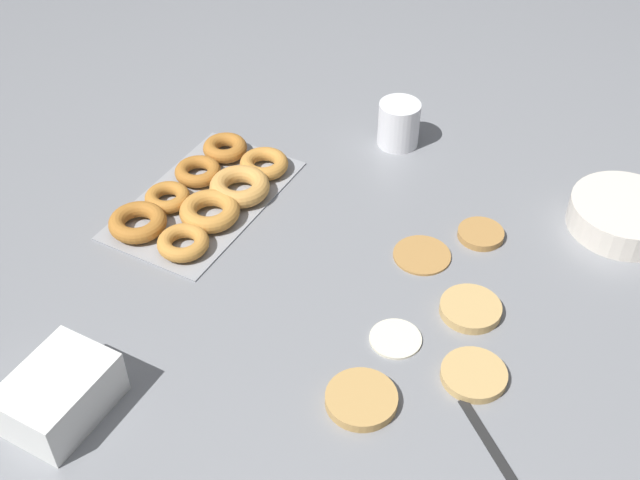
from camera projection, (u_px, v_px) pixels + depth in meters
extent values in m
plane|color=gray|center=(384.00, 298.00, 1.30)|extent=(3.00, 3.00, 0.00)
cylinder|color=#B27F42|center=(481.00, 234.00, 1.40)|extent=(0.08, 0.08, 0.01)
cylinder|color=tan|center=(470.00, 309.00, 1.27)|extent=(0.10, 0.10, 0.02)
cylinder|color=tan|center=(361.00, 399.00, 1.14)|extent=(0.10, 0.10, 0.02)
cylinder|color=tan|center=(474.00, 375.00, 1.17)|extent=(0.10, 0.10, 0.01)
cylinder|color=silver|center=(396.00, 338.00, 1.23)|extent=(0.08, 0.08, 0.01)
cylinder|color=#B27F42|center=(422.00, 254.00, 1.37)|extent=(0.10, 0.10, 0.01)
cube|color=#93969B|center=(205.00, 199.00, 1.48)|extent=(0.37, 0.22, 0.01)
torus|color=#AD6B28|center=(225.00, 148.00, 1.57)|extent=(0.09, 0.09, 0.03)
torus|color=#AD6B28|center=(198.00, 171.00, 1.52)|extent=(0.09, 0.09, 0.03)
torus|color=#B7752D|center=(167.00, 197.00, 1.46)|extent=(0.08, 0.08, 0.03)
torus|color=#AD6B28|center=(138.00, 222.00, 1.40)|extent=(0.10, 0.10, 0.03)
torus|color=#C68438|center=(264.00, 164.00, 1.53)|extent=(0.09, 0.09, 0.03)
torus|color=#D19347|center=(240.00, 186.00, 1.48)|extent=(0.11, 0.11, 0.03)
torus|color=#C68438|center=(210.00, 211.00, 1.43)|extent=(0.11, 0.11, 0.03)
torus|color=#C68438|center=(183.00, 243.00, 1.37)|extent=(0.09, 0.09, 0.03)
cylinder|color=silver|center=(624.00, 215.00, 1.41)|extent=(0.19, 0.19, 0.05)
cube|color=white|center=(64.00, 405.00, 1.12)|extent=(0.15, 0.11, 0.03)
cube|color=white|center=(60.00, 394.00, 1.10)|extent=(0.15, 0.11, 0.03)
cube|color=white|center=(56.00, 383.00, 1.09)|extent=(0.15, 0.11, 0.03)
cylinder|color=white|center=(399.00, 124.00, 1.59)|extent=(0.08, 0.08, 0.09)
cube|color=black|center=(488.00, 441.00, 1.09)|extent=(0.11, 0.12, 0.01)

